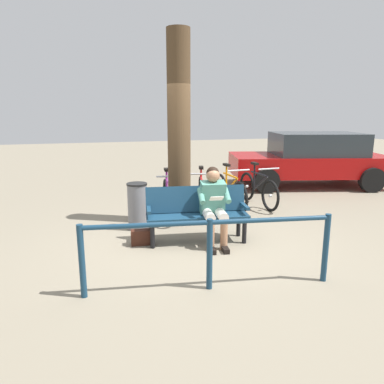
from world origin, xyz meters
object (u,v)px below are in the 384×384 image
bench (197,210)px  bicycle_red (168,199)px  tree_trunk (179,130)px  litter_bin (138,206)px  parked_car (311,158)px  person_reading (214,202)px  bicycle_blue (258,189)px  bicycle_silver (201,196)px  handbag (141,237)px  bicycle_black (230,191)px

bench → bicycle_red: 1.46m
tree_trunk → litter_bin: bearing=10.9°
bench → parked_car: parked_car is taller
person_reading → parked_car: bearing=-131.6°
tree_trunk → bicycle_blue: bearing=-160.7°
bicycle_blue → bicycle_silver: same height
tree_trunk → bicycle_red: bearing=-73.4°
bench → tree_trunk: (0.01, -1.02, 1.20)m
bench → bicycle_blue: size_ratio=0.98×
person_reading → bicycle_silver: person_reading is taller
handbag → bicycle_silver: (-1.47, -1.45, 0.24)m
handbag → litter_bin: litter_bin is taller
bicycle_black → bicycle_red: 1.45m
person_reading → bicycle_red: size_ratio=0.72×
bicycle_silver → parked_car: bearing=130.9°
bench → bicycle_silver: size_ratio=1.01×
bicycle_blue → bicycle_silver: bearing=-84.2°
bicycle_silver → bicycle_black: bearing=121.9°
handbag → bicycle_blue: bicycle_blue is taller
handbag → bench: bearing=176.7°
handbag → tree_trunk: size_ratio=0.09×
parked_car → bench: bearing=51.6°
bench → bicycle_blue: 2.60m
bicycle_red → parked_car: 4.87m
bicycle_blue → bicycle_black: same height
person_reading → handbag: bearing=-4.2°
bicycle_black → bicycle_silver: same height
person_reading → litter_bin: person_reading is taller
bicycle_silver → bicycle_red: 0.72m
bicycle_blue → parked_car: size_ratio=0.37×
bicycle_black → bicycle_blue: bearing=88.5°
bicycle_silver → bicycle_blue: bearing=114.3°
handbag → parked_car: (-5.25, -3.21, 0.65)m
bicycle_silver → bicycle_red: bearing=-69.1°
handbag → litter_bin: bearing=-95.6°
bicycle_black → bicycle_red: bearing=-81.1°
bicycle_blue → parked_car: parked_car is taller
litter_bin → bicycle_silver: size_ratio=0.50×
litter_bin → bicycle_silver: (-1.39, -0.64, -0.05)m
person_reading → bicycle_blue: (-1.74, -1.90, -0.31)m
handbag → tree_trunk: tree_trunk is taller
bicycle_black → parked_car: bearing=115.3°
litter_bin → bicycle_silver: 1.54m
tree_trunk → bicycle_silver: 1.55m
tree_trunk → bicycle_red: 1.42m
bench → parked_car: size_ratio=0.37×
bicycle_silver → parked_car: size_ratio=0.36×
bench → person_reading: bearing=145.6°
bicycle_black → bicycle_silver: size_ratio=1.03×
handbag → bicycle_red: bicycle_red is taller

